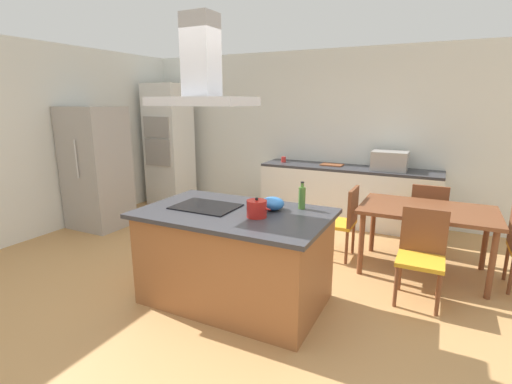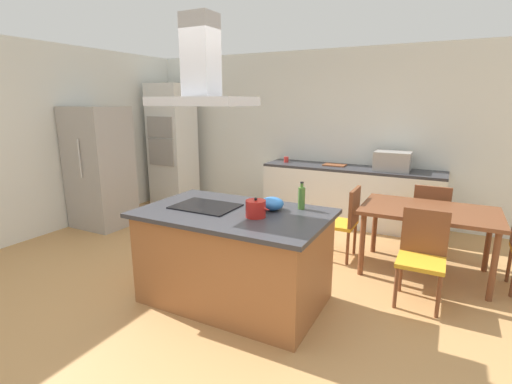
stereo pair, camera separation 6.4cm
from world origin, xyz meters
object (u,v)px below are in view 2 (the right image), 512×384
object	(u,v)px
chair_facing_island	(422,251)
olive_oil_bottle	(302,198)
refrigerator	(100,168)
tea_kettle	(256,209)
cooktop	(206,206)
dining_table	(429,216)
chair_at_left_end	(345,218)
chair_facing_back_wall	(431,214)
countertop_microwave	(393,161)
cutting_board	(335,165)
range_hood	(201,77)
wall_oven_stack	(173,145)
mixing_bowl	(272,204)
coffee_mug_red	(286,160)

from	to	relation	value
chair_facing_island	olive_oil_bottle	bearing A→B (deg)	-156.36
olive_oil_bottle	refrigerator	world-z (taller)	refrigerator
tea_kettle	refrigerator	bearing A→B (deg)	161.37
olive_oil_bottle	cooktop	bearing A→B (deg)	-156.93
dining_table	chair_at_left_end	bearing A→B (deg)	180.00
tea_kettle	chair_facing_back_wall	world-z (taller)	tea_kettle
countertop_microwave	cutting_board	size ratio (longest dim) A/B	1.47
chair_facing_back_wall	dining_table	bearing A→B (deg)	-90.00
olive_oil_bottle	countertop_microwave	xyz separation A→B (m)	(0.46, 2.52, 0.03)
cutting_board	chair_facing_back_wall	world-z (taller)	cutting_board
olive_oil_bottle	chair_at_left_end	xyz separation A→B (m)	(0.15, 1.13, -0.50)
cooktop	cutting_board	world-z (taller)	cutting_board
chair_at_left_end	range_hood	xyz separation A→B (m)	(-0.99, -1.49, 1.59)
tea_kettle	range_hood	size ratio (longest dim) A/B	0.26
tea_kettle	chair_at_left_end	xyz separation A→B (m)	(0.41, 1.55, -0.47)
tea_kettle	chair_facing_island	world-z (taller)	tea_kettle
olive_oil_bottle	cutting_board	size ratio (longest dim) A/B	0.77
wall_oven_stack	range_hood	xyz separation A→B (m)	(2.59, -2.65, 1.00)
refrigerator	chair_at_left_end	bearing A→B (deg)	7.13
mixing_bowl	cutting_board	world-z (taller)	mixing_bowl
cutting_board	chair_at_left_end	distance (m)	1.60
coffee_mug_red	chair_at_left_end	distance (m)	2.00
coffee_mug_red	chair_facing_island	bearing A→B (deg)	-41.95
olive_oil_bottle	mixing_bowl	bearing A→B (deg)	-145.92
tea_kettle	cutting_board	size ratio (longest dim) A/B	0.68
mixing_bowl	countertop_microwave	xyz separation A→B (m)	(0.69, 2.68, 0.08)
chair_facing_island	countertop_microwave	bearing A→B (deg)	106.31
refrigerator	cooktop	bearing A→B (deg)	-21.15
countertop_microwave	mixing_bowl	bearing A→B (deg)	-104.47
mixing_bowl	chair_at_left_end	bearing A→B (deg)	73.63
tea_kettle	olive_oil_bottle	xyz separation A→B (m)	(0.26, 0.42, 0.04)
wall_oven_stack	chair_at_left_end	xyz separation A→B (m)	(3.58, -1.16, -0.59)
wall_oven_stack	range_hood	size ratio (longest dim) A/B	2.44
olive_oil_bottle	dining_table	distance (m)	1.59
mixing_bowl	chair_facing_island	distance (m)	1.50
chair_facing_back_wall	range_hood	distance (m)	3.29
refrigerator	range_hood	bearing A→B (deg)	-21.15
wall_oven_stack	chair_at_left_end	world-z (taller)	wall_oven_stack
wall_oven_stack	range_hood	world-z (taller)	range_hood
chair_facing_back_wall	olive_oil_bottle	bearing A→B (deg)	-120.58
countertop_microwave	range_hood	xyz separation A→B (m)	(-1.30, -2.88, 1.06)
cooktop	refrigerator	distance (m)	2.86
range_hood	countertop_microwave	bearing A→B (deg)	65.67
tea_kettle	cutting_board	xyz separation A→B (m)	(-0.15, 2.99, -0.07)
olive_oil_bottle	wall_oven_stack	size ratio (longest dim) A/B	0.12
cutting_board	olive_oil_bottle	bearing A→B (deg)	-80.88
cooktop	chair_facing_island	distance (m)	2.11
chair_facing_island	mixing_bowl	bearing A→B (deg)	-154.33
tea_kettle	wall_oven_stack	size ratio (longest dim) A/B	0.10
cutting_board	tea_kettle	bearing A→B (deg)	-87.17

